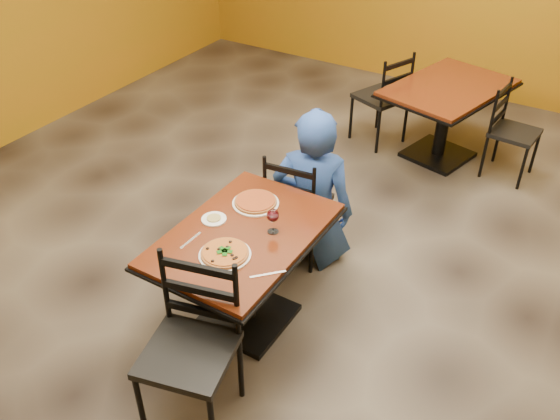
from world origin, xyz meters
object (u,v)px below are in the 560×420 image
Objects in this scene: wine_glass at (273,220)px; plate_main at (225,255)px; pizza_far at (256,201)px; chair_second_left at (380,97)px; pizza_main at (225,253)px; side_plate at (214,219)px; table_second at (446,105)px; chair_second_right at (515,133)px; table_main at (245,256)px; diner at (313,187)px; chair_main_far at (299,204)px; chair_main_near at (188,355)px; plate_far at (256,203)px.

plate_main is at bearing -109.13° from wine_glass.
pizza_far is 1.56× the size of wine_glass.
wine_glass is (0.44, -2.74, 0.36)m from chair_second_left.
side_plate is (-0.27, 0.25, -0.02)m from pizza_main.
chair_second_right reaches higher than table_second.
wine_glass reaches higher than chair_second_right.
table_second is 0.67m from chair_second_left.
diner is (0.03, 0.85, 0.06)m from table_main.
chair_main_far reaches higher than plate_main.
chair_main_near is 3.61× the size of pizza_main.
chair_second_left is at bearing 94.18° from plate_far.
pizza_main is (-0.34, -3.08, 0.21)m from table_second.
plate_far is at bearing 79.69° from chair_main_far.
table_main is 0.83m from chair_main_far.
diner is at bearing 99.27° from wine_glass.
plate_main is at bearing 166.98° from chair_second_right.
chair_main_far is at bearing 95.60° from plate_main.
plate_main and side_plate have the same top height.
pizza_main is (0.10, -1.06, 0.31)m from chair_main_far.
chair_main_near is (0.18, -0.80, -0.04)m from table_main.
plate_far is 1.11× the size of pizza_far.
chair_main_far is at bearing 0.56° from diner.
chair_second_left is 5.30× the size of wine_glass.
chair_second_left is 1.09× the size of chair_second_right.
side_plate is (-1.27, -2.83, 0.32)m from chair_second_right.
wine_glass is at bearing 81.27° from diner.
diner is at bearing 87.94° from table_main.
chair_main_near is at bearing 92.16° from chair_main_far.
plate_main is at bearing 72.19° from diner.
wine_glass reaches higher than table_main.
plate_main is 0.37m from wine_glass.
plate_main is at bearing -75.54° from pizza_far.
table_main is 0.87× the size of table_second.
chair_second_left reaches higher than chair_second_right.
pizza_main is 0.56m from plate_far.
wine_glass is (0.12, 0.34, 0.08)m from plate_main.
table_second is at bearing 83.76° from pizza_main.
chair_second_left is 1.32m from chair_second_right.
chair_main_near reaches higher than chair_second_left.
chair_second_left is 3.08× the size of plate_main.
diner reaches higher than chair_main_far.
pizza_far is 0.33m from wine_glass.
wine_glass reaches higher than table_second.
pizza_main is (-0.14, 0.55, 0.26)m from chair_main_near.
chair_second_right reaches higher than pizza_main.
plate_main is 1.11× the size of pizza_far.
chair_second_right is at bearing 0.00° from table_second.
plate_main is 1.72× the size of wine_glass.
pizza_far is at bearing 58.27° from diner.
plate_far is (0.19, -2.54, 0.28)m from chair_second_left.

